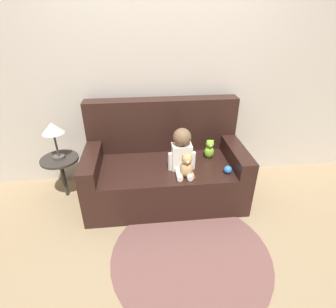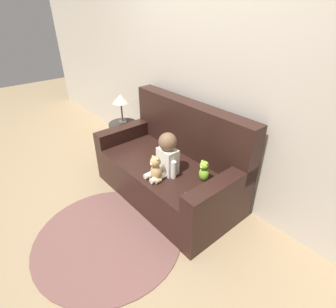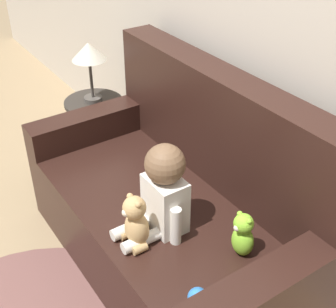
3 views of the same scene
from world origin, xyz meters
The scene contains 9 objects.
ground_plane centered at (0.00, 0.00, 0.00)m, with size 12.00×12.00×0.00m, color #9E8460.
wall_back centered at (0.00, 0.51, 1.30)m, with size 8.00×0.05×2.60m.
couch centered at (0.00, 0.07, 0.34)m, with size 1.63×0.85×1.02m.
person_baby centered at (0.15, -0.13, 0.64)m, with size 0.27×0.34×0.43m.
teddy_bear_brown centered at (0.18, -0.28, 0.56)m, with size 0.15×0.12×0.25m.
plush_toy_side centered at (0.48, 0.06, 0.54)m, with size 0.10×0.10×0.21m.
toy_ball centered at (0.59, -0.26, 0.48)m, with size 0.08×0.08×0.08m.
floor_rug centered at (0.14, -0.83, 0.01)m, with size 1.36×1.36×0.01m.
side_table centered at (-1.10, 0.15, 0.64)m, with size 0.39×0.39×0.88m.
Camera 1 is at (-0.22, -2.34, 1.85)m, focal length 28.00 mm.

